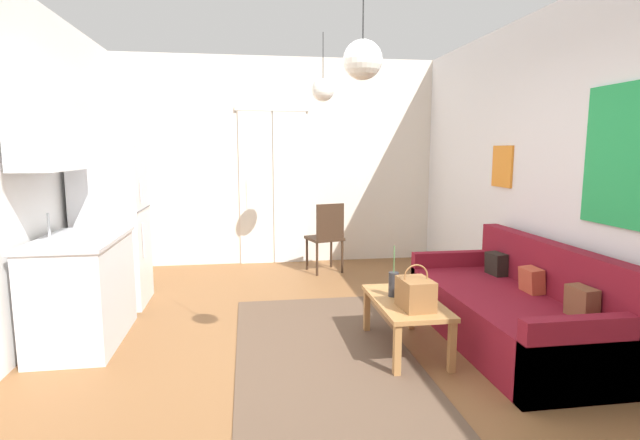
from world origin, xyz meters
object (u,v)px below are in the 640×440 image
object	(u,v)px
pendant_lamp_near	(363,60)
coffee_table	(406,307)
handbag	(415,293)
couch	(515,311)
bamboo_vase	(394,284)
refrigerator	(112,226)
accent_chair	(327,234)
pendant_lamp_far	(323,90)

from	to	relation	value
pendant_lamp_near	coffee_table	bearing A→B (deg)	54.51
coffee_table	handbag	world-z (taller)	handbag
couch	bamboo_vase	xyz separation A→B (m)	(-1.03, 0.09, 0.25)
couch	refrigerator	distance (m)	3.94
handbag	bamboo_vase	bearing A→B (deg)	102.52
bamboo_vase	handbag	xyz separation A→B (m)	(0.07, -0.32, 0.01)
refrigerator	accent_chair	distance (m)	2.60
coffee_table	refrigerator	bearing A→B (deg)	148.71
couch	refrigerator	bearing A→B (deg)	156.26
refrigerator	couch	bearing A→B (deg)	-23.74
couch	coffee_table	size ratio (longest dim) A/B	2.18
couch	bamboo_vase	world-z (taller)	couch
handbag	refrigerator	size ratio (longest dim) A/B	0.21
handbag	couch	bearing A→B (deg)	13.63
accent_chair	pendant_lamp_far	world-z (taller)	pendant_lamp_far
accent_chair	pendant_lamp_near	size ratio (longest dim) A/B	1.06
refrigerator	accent_chair	bearing A→B (deg)	21.93
couch	handbag	size ratio (longest dim) A/B	6.10
couch	refrigerator	xyz separation A→B (m)	(-3.57, 1.57, 0.56)
couch	pendant_lamp_far	xyz separation A→B (m)	(-1.34, 1.80, 1.99)
coffee_table	refrigerator	distance (m)	3.09
coffee_table	pendant_lamp_far	bearing A→B (deg)	101.88
bamboo_vase	accent_chair	world-z (taller)	accent_chair
pendant_lamp_near	pendant_lamp_far	size ratio (longest dim) A/B	1.18
pendant_lamp_near	pendant_lamp_far	bearing A→B (deg)	85.95
bamboo_vase	pendant_lamp_far	bearing A→B (deg)	100.30
bamboo_vase	pendant_lamp_far	size ratio (longest dim) A/B	0.57
coffee_table	pendant_lamp_near	bearing A→B (deg)	-125.49
refrigerator	accent_chair	xyz separation A→B (m)	(2.39, 0.96, -0.31)
refrigerator	pendant_lamp_near	size ratio (longest dim) A/B	1.90
handbag	pendant_lamp_far	size ratio (longest dim) A/B	0.46
bamboo_vase	coffee_table	bearing A→B (deg)	-55.69
coffee_table	pendant_lamp_near	size ratio (longest dim) A/B	1.10
coffee_table	refrigerator	xyz separation A→B (m)	(-2.61, 1.59, 0.46)
couch	coffee_table	distance (m)	0.96
bamboo_vase	refrigerator	distance (m)	2.95
coffee_table	bamboo_vase	xyz separation A→B (m)	(-0.07, 0.10, 0.16)
couch	handbag	distance (m)	1.02
accent_chair	pendant_lamp_far	size ratio (longest dim) A/B	1.25
coffee_table	refrigerator	size ratio (longest dim) A/B	0.58
pendant_lamp_near	pendant_lamp_far	distance (m)	2.63
bamboo_vase	accent_chair	bearing A→B (deg)	93.43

